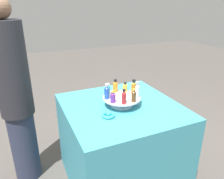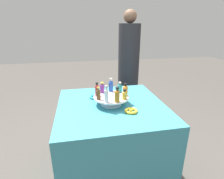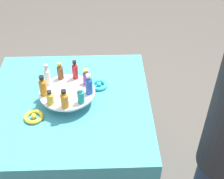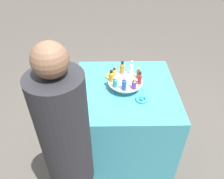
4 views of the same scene
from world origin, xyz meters
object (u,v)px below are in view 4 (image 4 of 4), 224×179
object	(u,v)px
bottle_gold	(114,73)
display_stand	(125,83)
bottle_purple	(134,84)
bottle_clear	(132,68)
bottle_orange	(111,77)
bottle_teal	(115,82)
person_figure	(71,162)
bottle_amber	(122,68)
bottle_red	(140,78)
bottle_brown	(138,73)
ribbon_bow_gold	(111,76)
bottle_blue	(124,84)
ribbon_bow_teal	(142,99)

from	to	relation	value
bottle_gold	display_stand	bearing A→B (deg)	-39.06
display_stand	bottle_purple	world-z (taller)	bottle_purple
bottle_clear	bottle_orange	distance (m)	0.22
bottle_teal	person_figure	world-z (taller)	person_figure
bottle_amber	bottle_red	bearing A→B (deg)	-49.06
display_stand	bottle_brown	xyz separation A→B (m)	(0.12, 0.04, 0.08)
bottle_orange	ribbon_bow_gold	size ratio (longest dim) A/B	1.05
bottle_blue	bottle_amber	distance (m)	0.25
bottle_brown	display_stand	bearing A→B (deg)	-159.06
bottle_blue	bottle_gold	xyz separation A→B (m)	(-0.08, 0.20, -0.02)
bottle_brown	person_figure	size ratio (longest dim) A/B	0.07
ribbon_bow_teal	person_figure	bearing A→B (deg)	-129.50
bottle_red	bottle_gold	world-z (taller)	bottle_red
bottle_clear	ribbon_bow_gold	size ratio (longest dim) A/B	1.30
bottle_brown	ribbon_bow_gold	world-z (taller)	bottle_brown
display_stand	bottle_blue	world-z (taller)	bottle_blue
bottle_red	ribbon_bow_teal	world-z (taller)	bottle_red
bottle_gold	bottle_red	bearing A→B (deg)	-29.06
bottle_blue	bottle_purple	xyz separation A→B (m)	(0.08, 0.02, -0.01)
bottle_orange	ribbon_bow_teal	xyz separation A→B (m)	(0.25, -0.17, -0.12)
bottle_clear	bottle_purple	bearing A→B (deg)	-89.06
bottle_gold	ribbon_bow_teal	bearing A→B (deg)	-48.25
display_stand	ribbon_bow_gold	distance (m)	0.22
bottle_purple	bottle_red	distance (m)	0.09
ribbon_bow_teal	bottle_amber	bearing A→B (deg)	117.18
bottle_red	bottle_brown	bearing A→B (deg)	90.94
bottle_amber	bottle_blue	bearing A→B (deg)	-89.06
person_figure	bottle_clear	bearing A→B (deg)	-0.42
bottle_teal	bottle_amber	size ratio (longest dim) A/B	0.79
bottle_clear	ribbon_bow_teal	world-z (taller)	bottle_clear
bottle_brown	ribbon_bow_teal	distance (m)	0.25
bottle_brown	bottle_blue	bearing A→B (deg)	-129.06
bottle_red	person_figure	world-z (taller)	person_figure
bottle_orange	ribbon_bow_teal	world-z (taller)	bottle_orange
person_figure	ribbon_bow_teal	bearing A→B (deg)	-13.80
bottle_teal	ribbon_bow_gold	distance (m)	0.28
display_stand	bottle_amber	bearing A→B (deg)	100.94
display_stand	bottle_blue	size ratio (longest dim) A/B	2.46
bottle_amber	ribbon_bow_gold	bearing A→B (deg)	153.83
bottle_teal	bottle_gold	size ratio (longest dim) A/B	1.17
bottle_amber	bottle_orange	size ratio (longest dim) A/B	1.13
bottle_blue	person_figure	xyz separation A→B (m)	(-0.36, -0.67, -0.09)
bottle_blue	bottle_red	size ratio (longest dim) A/B	1.05
bottle_amber	ribbon_bow_gold	world-z (taller)	bottle_amber
bottle_amber	ribbon_bow_teal	world-z (taller)	bottle_amber
bottle_clear	ribbon_bow_teal	size ratio (longest dim) A/B	1.35
ribbon_bow_gold	person_figure	distance (m)	1.00
bottle_purple	bottle_brown	bearing A→B (deg)	70.94
bottle_gold	ribbon_bow_teal	size ratio (longest dim) A/B	0.82
bottle_teal	ribbon_bow_teal	xyz separation A→B (m)	(0.22, -0.09, -0.11)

